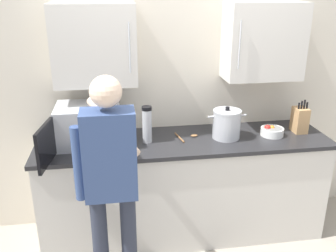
% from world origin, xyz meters
% --- Properties ---
extents(back_wall_tiled, '(4.14, 0.44, 2.69)m').
position_xyz_m(back_wall_tiled, '(-0.00, 1.04, 1.42)').
color(back_wall_tiled, beige).
rests_on(back_wall_tiled, ground_plane).
extents(counter_unit, '(2.53, 0.68, 0.94)m').
position_xyz_m(counter_unit, '(0.00, 0.69, 0.47)').
color(counter_unit, beige).
rests_on(counter_unit, ground_plane).
extents(microwave_oven, '(0.59, 0.78, 0.33)m').
position_xyz_m(microwave_oven, '(-0.83, 0.73, 1.11)').
color(microwave_oven, '#B7BABF').
rests_on(microwave_oven, counter_unit).
extents(wooden_spoon, '(0.20, 0.21, 0.02)m').
position_xyz_m(wooden_spoon, '(0.03, 0.73, 0.95)').
color(wooden_spoon, brown).
rests_on(wooden_spoon, counter_unit).
extents(fruit_bowl, '(0.20, 0.20, 0.10)m').
position_xyz_m(fruit_bowl, '(0.78, 0.67, 0.98)').
color(fruit_bowl, white).
rests_on(fruit_bowl, counter_unit).
extents(stock_pot, '(0.34, 0.24, 0.28)m').
position_xyz_m(stock_pot, '(0.37, 0.68, 1.07)').
color(stock_pot, '#B7BABF').
rests_on(stock_pot, counter_unit).
extents(knife_block, '(0.11, 0.15, 0.31)m').
position_xyz_m(knife_block, '(1.06, 0.71, 1.06)').
color(knife_block, tan).
rests_on(knife_block, counter_unit).
extents(thermos_flask, '(0.08, 0.08, 0.32)m').
position_xyz_m(thermos_flask, '(-0.32, 0.69, 1.10)').
color(thermos_flask, '#B7BABF').
rests_on(thermos_flask, counter_unit).
extents(person_figure, '(0.44, 0.57, 1.69)m').
position_xyz_m(person_figure, '(-0.64, -0.02, 1.01)').
color(person_figure, '#282D3D').
rests_on(person_figure, ground_plane).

